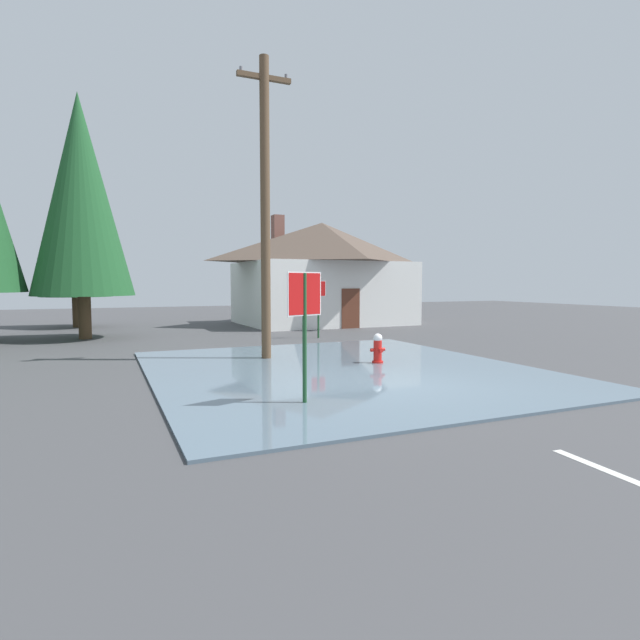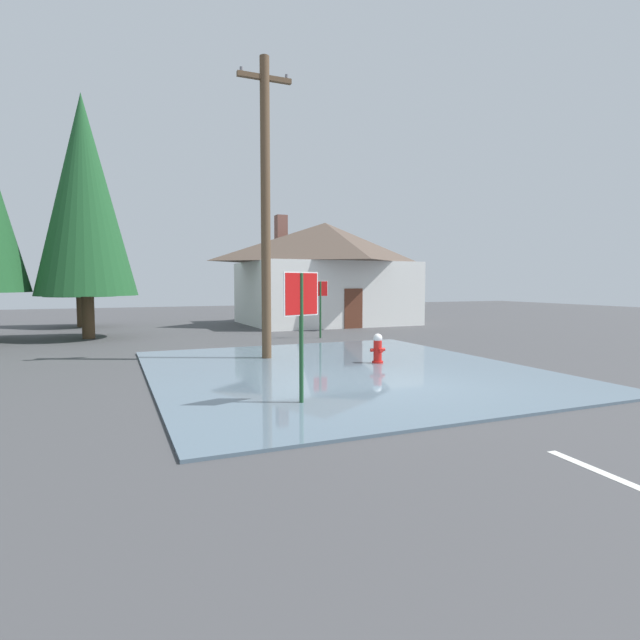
% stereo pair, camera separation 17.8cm
% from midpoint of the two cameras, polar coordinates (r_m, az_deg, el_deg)
% --- Properties ---
extents(ground_plane, '(80.00, 80.00, 0.10)m').
position_cam_midpoint_polar(ground_plane, '(11.22, 7.88, -7.84)').
color(ground_plane, '#424244').
extents(flood_puddle, '(9.53, 10.72, 0.06)m').
position_cam_midpoint_polar(flood_puddle, '(13.19, 2.72, -5.64)').
color(flood_puddle, slate).
rests_on(flood_puddle, ground).
extents(lane_stop_bar, '(3.10, 0.43, 0.01)m').
position_cam_midpoint_polar(lane_stop_bar, '(10.66, 13.55, -8.28)').
color(lane_stop_bar, silver).
rests_on(lane_stop_bar, ground).
extents(lane_center_stripe, '(0.31, 2.52, 0.01)m').
position_cam_midpoint_polar(lane_center_stripe, '(6.98, 32.86, -15.60)').
color(lane_center_stripe, silver).
rests_on(lane_center_stripe, ground).
extents(stop_sign_near, '(0.77, 0.29, 2.50)m').
position_cam_midpoint_polar(stop_sign_near, '(9.28, -1.60, 1.20)').
color(stop_sign_near, '#1E4C28').
rests_on(stop_sign_near, ground).
extents(fire_hydrant, '(0.44, 0.38, 0.88)m').
position_cam_midpoint_polar(fire_hydrant, '(14.13, 6.93, -3.34)').
color(fire_hydrant, red).
rests_on(fire_hydrant, ground).
extents(utility_pole, '(1.60, 0.28, 8.75)m').
position_cam_midpoint_polar(utility_pole, '(15.08, -5.86, 12.85)').
color(utility_pole, brown).
rests_on(utility_pole, ground).
extents(stop_sign_far, '(0.64, 0.08, 2.37)m').
position_cam_midpoint_polar(stop_sign_far, '(20.71, 0.29, 2.51)').
color(stop_sign_far, '#1E4C28').
rests_on(stop_sign_far, ground).
extents(house, '(9.48, 7.52, 6.06)m').
position_cam_midpoint_polar(house, '(28.20, 0.75, 5.53)').
color(house, silver).
rests_on(house, ground).
extents(pine_tree_mid_left, '(3.94, 3.94, 9.84)m').
position_cam_midpoint_polar(pine_tree_mid_left, '(22.84, -25.01, 12.67)').
color(pine_tree_mid_left, '#4C3823').
rests_on(pine_tree_mid_left, ground).
extents(pine_tree_far_center, '(3.51, 3.51, 8.77)m').
position_cam_midpoint_polar(pine_tree_far_center, '(28.77, -25.59, 9.57)').
color(pine_tree_far_center, '#4C3823').
rests_on(pine_tree_far_center, ground).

